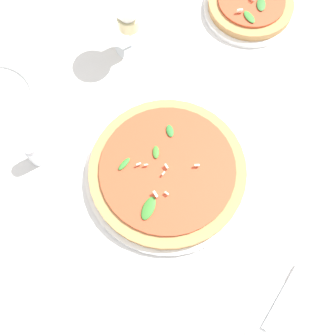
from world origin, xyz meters
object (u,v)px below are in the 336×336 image
at_px(wine_glass, 128,16).
at_px(shaker_pepper, 35,153).
at_px(fork, 272,316).
at_px(pizza_personal_side, 251,6).
at_px(pizza_arugula_main, 168,170).

bearing_deg(wine_glass, shaker_pepper, -28.08).
xyz_separation_m(wine_glass, fork, (0.56, 0.32, -0.09)).
xyz_separation_m(wine_glass, shaker_pepper, (0.30, -0.16, -0.07)).
relative_size(pizza_personal_side, fork, 1.14).
height_order(wine_glass, fork, wine_glass).
bearing_deg(pizza_arugula_main, wine_glass, -160.38).
relative_size(pizza_arugula_main, shaker_pepper, 4.98).
relative_size(pizza_arugula_main, wine_glass, 2.25).
height_order(pizza_personal_side, shaker_pepper, shaker_pepper).
height_order(pizza_arugula_main, pizza_personal_side, same).
distance_m(pizza_arugula_main, fork, 0.33).
height_order(pizza_arugula_main, fork, pizza_arugula_main).
bearing_deg(fork, pizza_personal_side, -146.65).
bearing_deg(shaker_pepper, wine_glass, 151.92).
height_order(pizza_arugula_main, shaker_pepper, shaker_pepper).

